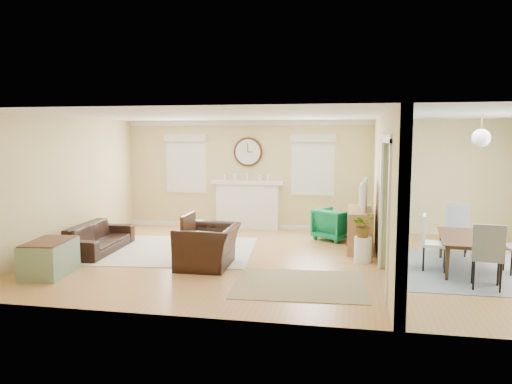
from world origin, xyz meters
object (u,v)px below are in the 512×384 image
sofa (99,238)px  green_chair (334,224)px  dining_table (470,254)px  eames_chair (208,246)px  credenza (360,229)px

sofa → green_chair: bearing=-69.2°
green_chair → dining_table: bearing=173.7°
eames_chair → green_chair: eames_chair is taller
credenza → dining_table: 2.20m
credenza → dining_table: (1.78, -1.28, -0.11)m
credenza → eames_chair: bearing=-144.0°
sofa → eames_chair: (2.40, -0.69, 0.08)m
sofa → eames_chair: eames_chair is taller
credenza → dining_table: bearing=-35.6°
sofa → eames_chair: bearing=-109.1°
eames_chair → dining_table: bearing=97.0°
credenza → dining_table: credenza is taller
green_chair → credenza: bearing=158.9°
sofa → credenza: size_ratio=1.32×
eames_chair → credenza: bearing=125.3°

